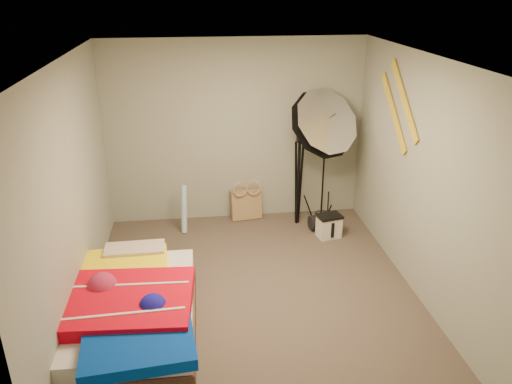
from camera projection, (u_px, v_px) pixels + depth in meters
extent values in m
plane|color=brown|center=(254.00, 294.00, 5.43)|extent=(4.00, 4.00, 0.00)
plane|color=silver|center=(254.00, 59.00, 4.46)|extent=(4.00, 4.00, 0.00)
plane|color=gray|center=(236.00, 132.00, 6.77)|extent=(3.50, 0.00, 3.50)
plane|color=gray|center=(293.00, 309.00, 3.12)|extent=(3.50, 0.00, 3.50)
plane|color=gray|center=(71.00, 197.00, 4.74)|extent=(0.00, 4.00, 4.00)
plane|color=gray|center=(421.00, 180.00, 5.15)|extent=(0.00, 4.00, 4.00)
cube|color=tan|center=(246.00, 204.00, 7.10)|extent=(0.45, 0.25, 0.44)
cylinder|color=#569BD6|center=(184.00, 209.00, 6.68)|extent=(0.12, 0.20, 0.65)
cube|color=silver|center=(329.00, 227.00, 6.60)|extent=(0.33, 0.26, 0.29)
cylinder|color=black|center=(322.00, 222.00, 6.83)|extent=(0.37, 0.27, 0.21)
cube|color=gold|center=(404.00, 100.00, 5.43)|extent=(0.02, 0.91, 0.78)
cube|color=gold|center=(394.00, 113.00, 5.73)|extent=(0.02, 0.91, 0.78)
cube|color=#4C3127|center=(130.00, 323.00, 4.78)|extent=(1.29, 1.82, 0.23)
cube|color=silver|center=(128.00, 306.00, 4.70)|extent=(1.25, 1.78, 0.16)
cube|color=yellow|center=(118.00, 274.00, 5.01)|extent=(1.03, 0.91, 0.13)
cube|color=red|center=(129.00, 302.00, 4.53)|extent=(1.19, 1.03, 0.14)
cube|color=#063AAE|center=(139.00, 343.00, 4.06)|extent=(0.96, 0.80, 0.11)
cube|color=#C98D9B|center=(135.00, 252.00, 5.34)|extent=(0.63, 0.30, 0.13)
cylinder|color=black|center=(324.00, 168.00, 6.87)|extent=(0.03, 0.03, 1.53)
cube|color=black|center=(326.00, 117.00, 6.59)|extent=(0.07, 0.07, 0.10)
cone|color=silver|center=(322.00, 125.00, 6.44)|extent=(1.03, 0.98, 1.12)
cylinder|color=black|center=(298.00, 184.00, 6.81)|extent=(0.05, 0.05, 1.18)
cube|color=black|center=(300.00, 138.00, 6.56)|extent=(0.09, 0.09, 0.12)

